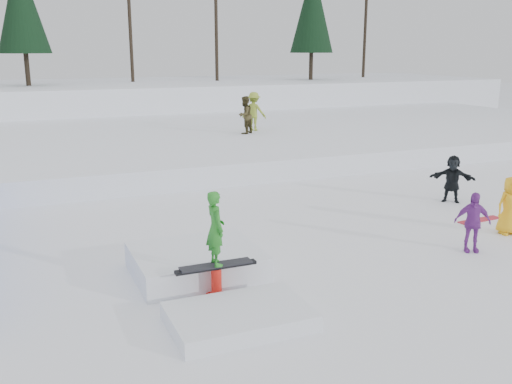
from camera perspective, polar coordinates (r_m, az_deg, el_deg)
name	(u,v)px	position (r m, az deg, el deg)	size (l,w,h in m)	color
ground	(270,261)	(12.93, 1.42, -6.94)	(120.00, 120.00, 0.00)	white
snow_berm	(92,101)	(41.44, -16.10, 8.76)	(60.00, 14.00, 2.40)	white
snow_midrise	(132,141)	(27.77, -12.33, 4.97)	(50.00, 18.00, 0.80)	white
treeline	(182,7)	(40.92, -7.37, 17.89)	(40.24, 4.22, 10.50)	black
walker_olive	(245,115)	(26.75, -1.13, 7.70)	(0.85, 0.66, 1.74)	#393218
walker_ygreen	(254,111)	(27.80, -0.22, 8.06)	(1.20, 0.69, 1.85)	#8BA32F
spectator_purple	(472,222)	(14.25, 20.83, -2.83)	(0.84, 0.35, 1.44)	purple
spectator_yellow	(510,206)	(15.97, 24.06, -1.24)	(0.74, 0.48, 1.51)	yellow
spectator_dark	(452,179)	(18.71, 19.04, 1.26)	(1.36, 0.43, 1.47)	black
loose_board_red	(479,220)	(17.08, 21.43, -2.62)	(1.40, 0.28, 0.03)	#AC202E
jib_rail_feature	(207,273)	(11.54, -4.92, -8.03)	(2.60, 4.40, 2.11)	white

